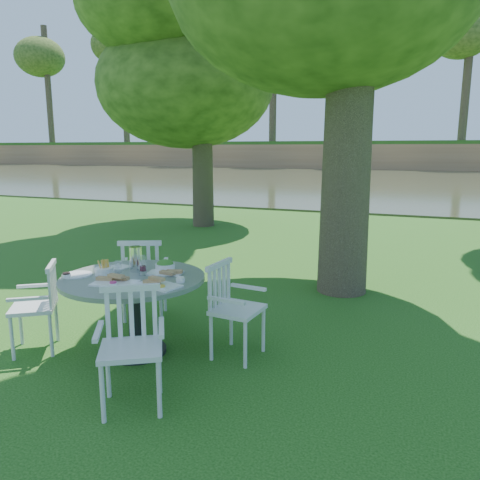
# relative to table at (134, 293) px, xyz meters

# --- Properties ---
(ground) EXTENTS (140.00, 140.00, 0.00)m
(ground) POSITION_rel_table_xyz_m (0.48, 1.24, -0.58)
(ground) COLOR #13410D
(ground) RESTS_ON ground
(table) EXTENTS (1.31, 1.31, 0.74)m
(table) POSITION_rel_table_xyz_m (0.00, 0.00, 0.00)
(table) COLOR black
(table) RESTS_ON ground
(chair_ne) EXTENTS (0.45, 0.47, 0.87)m
(chair_ne) POSITION_rel_table_xyz_m (0.83, 0.30, -0.08)
(chair_ne) COLOR silver
(chair_ne) RESTS_ON ground
(chair_nw) EXTENTS (0.60, 0.58, 0.92)m
(chair_nw) POSITION_rel_table_xyz_m (-0.41, 0.76, -0.05)
(chair_nw) COLOR silver
(chair_nw) RESTS_ON ground
(chair_sw) EXTENTS (0.56, 0.57, 0.83)m
(chair_sw) POSITION_rel_table_xyz_m (-0.84, -0.26, -0.10)
(chair_sw) COLOR silver
(chair_sw) RESTS_ON ground
(chair_se) EXTENTS (0.59, 0.59, 0.88)m
(chair_se) POSITION_rel_table_xyz_m (0.47, -0.73, -0.07)
(chair_se) COLOR silver
(chair_se) RESTS_ON ground
(tableware) EXTENTS (1.22, 0.80, 0.24)m
(tableware) POSITION_rel_table_xyz_m (-0.03, 0.05, 0.20)
(tableware) COLOR white
(tableware) RESTS_ON table
(river) EXTENTS (100.00, 28.00, 0.12)m
(river) POSITION_rel_table_xyz_m (0.48, 24.24, -0.58)
(river) COLOR #353921
(river) RESTS_ON ground
(far_bank) EXTENTS (100.00, 18.00, 15.20)m
(far_bank) POSITION_rel_table_xyz_m (0.75, 42.35, 6.66)
(far_bank) COLOR #956A45
(far_bank) RESTS_ON ground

